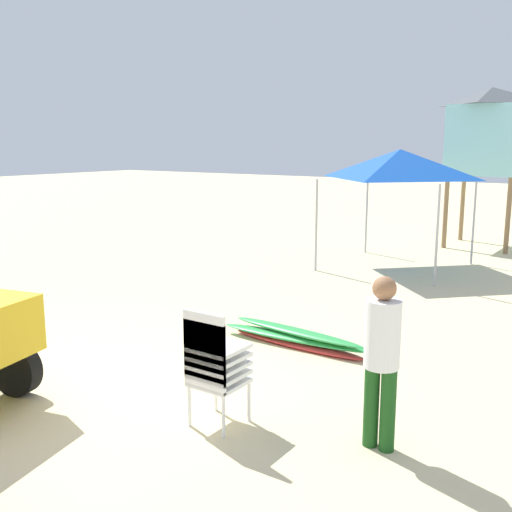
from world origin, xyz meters
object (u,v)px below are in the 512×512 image
Objects in this scene: stacked_plastic_chairs at (213,360)px; lifeguard_near_center at (382,352)px; surfboard_pile at (296,338)px; popup_canopy at (400,164)px; lifeguard_tower at (489,131)px.

lifeguard_near_center is (1.49, 0.55, 0.22)m from stacked_plastic_chairs.
stacked_plastic_chairs is 0.52× the size of surfboard_pile.
popup_canopy reaches higher than surfboard_pile.
stacked_plastic_chairs is 8.58m from popup_canopy.
stacked_plastic_chairs reaches higher than surfboard_pile.
lifeguard_near_center is 0.60× the size of popup_canopy.
lifeguard_tower reaches higher than popup_canopy.
stacked_plastic_chairs is at bearing -77.63° from surfboard_pile.
popup_canopy is (-1.39, 8.32, 1.60)m from stacked_plastic_chairs.
stacked_plastic_chairs is 0.45× the size of popup_canopy.
popup_canopy is (-0.84, 5.81, 2.18)m from surfboard_pile.
lifeguard_tower is (-1.99, 11.71, 2.13)m from lifeguard_near_center.
surfboard_pile is 1.42× the size of lifeguard_near_center.
surfboard_pile is at bearing 136.14° from lifeguard_near_center.
stacked_plastic_chairs is at bearing -80.48° from popup_canopy.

